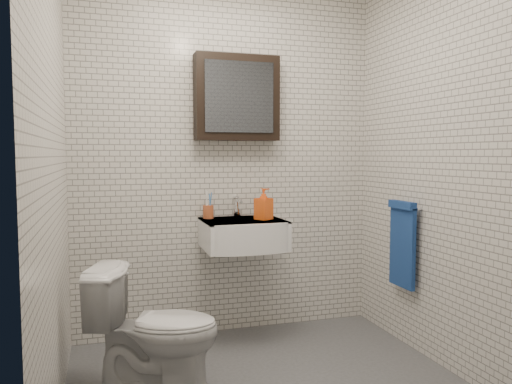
% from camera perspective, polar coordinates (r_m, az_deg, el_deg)
% --- Properties ---
extents(room_shell, '(2.22, 2.02, 2.51)m').
position_cam_1_polar(room_shell, '(2.68, 1.91, 7.88)').
color(room_shell, silver).
rests_on(room_shell, ground).
extents(washbasin, '(0.55, 0.50, 0.20)m').
position_cam_1_polar(washbasin, '(3.43, -1.32, -4.82)').
color(washbasin, white).
rests_on(washbasin, room_shell).
extents(faucet, '(0.06, 0.20, 0.15)m').
position_cam_1_polar(faucet, '(3.60, -2.17, -1.81)').
color(faucet, silver).
rests_on(faucet, washbasin).
extents(mirror_cabinet, '(0.60, 0.15, 0.60)m').
position_cam_1_polar(mirror_cabinet, '(3.60, -2.19, 10.68)').
color(mirror_cabinet, black).
rests_on(mirror_cabinet, room_shell).
extents(towel_rail, '(0.09, 0.30, 0.58)m').
position_cam_1_polar(towel_rail, '(3.50, 16.40, -5.34)').
color(towel_rail, silver).
rests_on(towel_rail, room_shell).
extents(toothbrush_cup, '(0.08, 0.08, 0.20)m').
position_cam_1_polar(toothbrush_cup, '(3.53, -5.48, -2.20)').
color(toothbrush_cup, '#B1522C').
rests_on(toothbrush_cup, washbasin).
extents(soap_bottle, '(0.14, 0.14, 0.22)m').
position_cam_1_polar(soap_bottle, '(3.45, 0.88, -1.36)').
color(soap_bottle, orange).
rests_on(soap_bottle, washbasin).
extents(toilet, '(0.77, 0.59, 0.70)m').
position_cam_1_polar(toilet, '(2.87, -11.41, -15.11)').
color(toilet, silver).
rests_on(toilet, ground).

